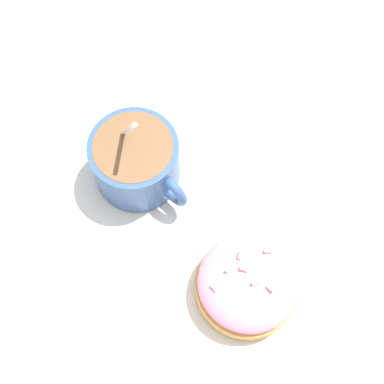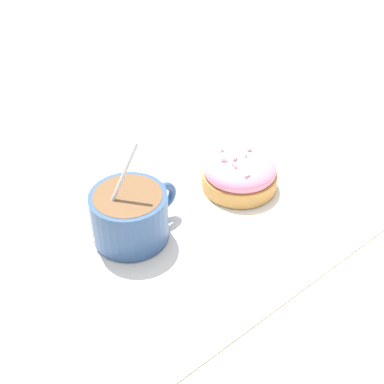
# 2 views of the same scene
# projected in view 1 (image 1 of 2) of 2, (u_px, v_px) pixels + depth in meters

# --- Properties ---
(ground_plane) EXTENTS (3.00, 3.00, 0.00)m
(ground_plane) POSITION_uv_depth(u_px,v_px,m) (193.00, 227.00, 0.51)
(ground_plane) COLOR #C6B793
(paper_napkin) EXTENTS (0.38, 0.38, 0.00)m
(paper_napkin) POSITION_uv_depth(u_px,v_px,m) (193.00, 226.00, 0.51)
(paper_napkin) COLOR white
(paper_napkin) RESTS_ON ground_plane
(coffee_cup) EXTENTS (0.11, 0.08, 0.12)m
(coffee_cup) POSITION_uv_depth(u_px,v_px,m) (136.00, 160.00, 0.50)
(coffee_cup) COLOR #335184
(coffee_cup) RESTS_ON paper_napkin
(frosted_pastry) EXTENTS (0.09, 0.09, 0.05)m
(frosted_pastry) POSITION_uv_depth(u_px,v_px,m) (251.00, 281.00, 0.47)
(frosted_pastry) COLOR #D19347
(frosted_pastry) RESTS_ON paper_napkin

